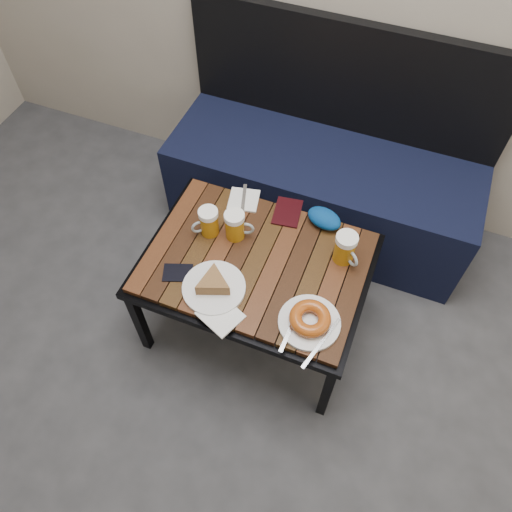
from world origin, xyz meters
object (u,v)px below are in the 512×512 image
at_px(bench, 322,181).
at_px(beer_mug_right, 345,248).
at_px(knit_pouch, 324,218).
at_px(passport_navy, 178,273).
at_px(cafe_table, 256,267).
at_px(passport_burgundy, 287,212).
at_px(plate_bagel, 310,320).
at_px(beer_mug_centre, 235,225).
at_px(beer_mug_left, 208,222).
at_px(plate_pie, 214,285).

bearing_deg(bench, beer_mug_right, -67.42).
bearing_deg(knit_pouch, passport_navy, -135.52).
bearing_deg(beer_mug_right, cafe_table, -118.50).
height_order(beer_mug_right, passport_burgundy, beer_mug_right).
bearing_deg(passport_navy, beer_mug_right, 97.27).
bearing_deg(plate_bagel, cafe_table, 146.12).
xyz_separation_m(beer_mug_centre, passport_burgundy, (0.15, 0.18, -0.06)).
relative_size(beer_mug_left, beer_mug_right, 0.93).
height_order(beer_mug_left, passport_burgundy, beer_mug_left).
distance_m(cafe_table, plate_pie, 0.21).
height_order(plate_pie, plate_bagel, plate_pie).
distance_m(plate_pie, passport_navy, 0.15).
bearing_deg(bench, knit_pouch, -75.12).
height_order(beer_mug_right, plate_pie, beer_mug_right).
height_order(cafe_table, plate_pie, plate_pie).
distance_m(cafe_table, knit_pouch, 0.33).
bearing_deg(beer_mug_centre, bench, 59.03).
xyz_separation_m(bench, passport_navy, (-0.32, -0.82, 0.20)).
bearing_deg(beer_mug_left, cafe_table, 120.43).
xyz_separation_m(plate_pie, passport_navy, (-0.15, 0.01, -0.02)).
xyz_separation_m(bench, plate_bagel, (0.19, -0.84, 0.22)).
relative_size(cafe_table, plate_bagel, 3.04).
xyz_separation_m(beer_mug_centre, beer_mug_right, (0.41, 0.05, 0.00)).
relative_size(beer_mug_left, passport_burgundy, 0.84).
distance_m(beer_mug_left, knit_pouch, 0.45).
height_order(plate_bagel, passport_burgundy, plate_bagel).
bearing_deg(cafe_table, plate_bagel, -33.88).
relative_size(bench, beer_mug_right, 10.86).
distance_m(plate_pie, plate_bagel, 0.36).
relative_size(passport_navy, passport_burgundy, 0.74).
bearing_deg(bench, beer_mug_centre, -107.79).
distance_m(cafe_table, beer_mug_left, 0.25).
bearing_deg(beer_mug_left, knit_pouch, 162.66).
relative_size(bench, plate_pie, 6.19).
distance_m(cafe_table, passport_burgundy, 0.27).
bearing_deg(passport_burgundy, knit_pouch, -8.27).
xyz_separation_m(bench, beer_mug_centre, (-0.19, -0.58, 0.26)).
bearing_deg(passport_navy, beer_mug_left, 152.14).
xyz_separation_m(beer_mug_left, beer_mug_right, (0.51, 0.07, 0.00)).
height_order(bench, plate_bagel, bench).
bearing_deg(beer_mug_centre, beer_mug_right, -6.77).
bearing_deg(beer_mug_left, passport_navy, 38.34).
relative_size(beer_mug_right, plate_bagel, 0.47).
xyz_separation_m(beer_mug_right, passport_burgundy, (-0.27, 0.13, -0.06)).
bearing_deg(knit_pouch, plate_bagel, -79.18).
height_order(cafe_table, knit_pouch, knit_pouch).
distance_m(bench, beer_mug_left, 0.72).
height_order(beer_mug_centre, beer_mug_right, beer_mug_right).
height_order(bench, passport_navy, bench).
height_order(beer_mug_left, plate_pie, beer_mug_left).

